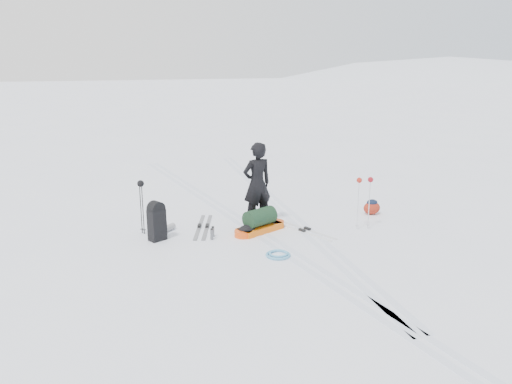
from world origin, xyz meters
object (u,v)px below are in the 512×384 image
Objects in this scene: skier at (257,184)px; expedition_rucksack at (158,221)px; ski_poles_black at (141,190)px; pulk_sled at (260,223)px.

skier reaches higher than expedition_rucksack.
skier is 2.66m from ski_poles_black.
skier is 2.26× the size of expedition_rucksack.
pulk_sled is at bearing 68.38° from skier.
pulk_sled is 2.29m from expedition_rucksack.
skier is 0.94m from pulk_sled.
skier reaches higher than ski_poles_black.
ski_poles_black is (-2.50, 0.90, 0.81)m from pulk_sled.
skier is at bearing -21.42° from expedition_rucksack.
pulk_sled is at bearing -33.68° from expedition_rucksack.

